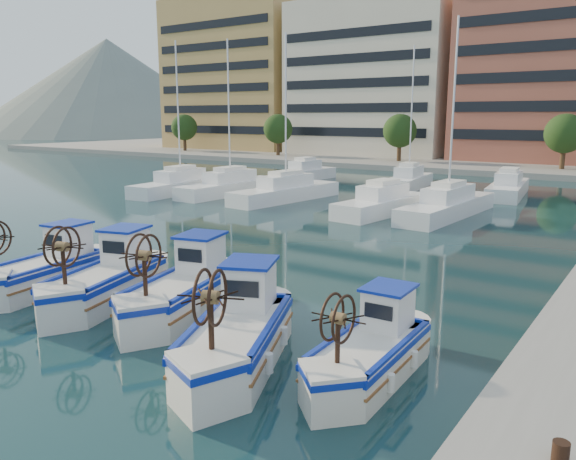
# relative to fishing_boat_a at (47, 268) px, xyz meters

# --- Properties ---
(ground) EXTENTS (300.00, 300.00, 0.00)m
(ground) POSITION_rel_fishing_boat_a_xyz_m (3.73, -0.66, -0.77)
(ground) COLOR #1B4548
(ground) RESTS_ON ground
(hill_west) EXTENTS (180.00, 180.00, 60.00)m
(hill_west) POSITION_rel_fishing_boat_a_xyz_m (-136.27, 109.34, -0.77)
(hill_west) COLOR slate
(hill_west) RESTS_ON ground
(yacht_marina) EXTENTS (37.85, 23.20, 11.50)m
(yacht_marina) POSITION_rel_fishing_boat_a_xyz_m (0.43, 26.94, -0.24)
(yacht_marina) COLOR white
(yacht_marina) RESTS_ON ground
(fishing_boat_a) EXTENTS (2.43, 4.60, 2.80)m
(fishing_boat_a) POSITION_rel_fishing_boat_a_xyz_m (0.00, 0.00, 0.00)
(fishing_boat_a) COLOR silver
(fishing_boat_a) RESTS_ON ground
(fishing_boat_b) EXTENTS (3.08, 4.77, 2.89)m
(fishing_boat_b) POSITION_rel_fishing_boat_a_xyz_m (2.84, 0.37, 0.03)
(fishing_boat_b) COLOR silver
(fishing_boat_b) RESTS_ON ground
(fishing_boat_c) EXTENTS (2.94, 4.78, 2.89)m
(fishing_boat_c) POSITION_rel_fishing_boat_a_xyz_m (5.65, 1.01, 0.03)
(fishing_boat_c) COLOR silver
(fishing_boat_c) RESTS_ON ground
(fishing_boat_d) EXTENTS (3.53, 4.84, 2.91)m
(fishing_boat_d) POSITION_rel_fishing_boat_a_xyz_m (9.25, -0.71, 0.03)
(fishing_boat_d) COLOR silver
(fishing_boat_d) RESTS_ON ground
(fishing_boat_e) EXTENTS (1.76, 4.00, 2.47)m
(fishing_boat_e) POSITION_rel_fishing_boat_a_xyz_m (12.28, 0.42, -0.09)
(fishing_boat_e) COLOR silver
(fishing_boat_e) RESTS_ON ground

